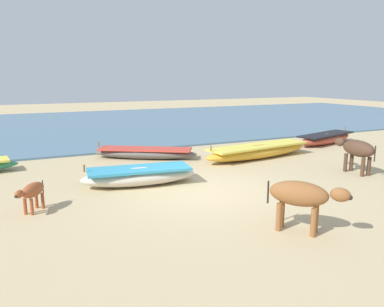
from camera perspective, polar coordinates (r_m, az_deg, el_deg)
ground at (r=10.33m, az=1.22°, el=-5.66°), size 80.00×80.00×0.00m
sea_water at (r=25.58m, az=-15.32°, el=4.30°), size 60.00×20.00×0.08m
fishing_boat_0 at (r=14.64m, az=10.15°, el=0.39°), size 5.09×1.74×0.71m
fishing_boat_1 at (r=18.69m, az=19.85°, el=2.22°), size 4.02×1.96×0.68m
fishing_boat_4 at (r=10.87m, az=-8.07°, el=-3.37°), size 3.42×1.45×0.71m
fishing_boat_6 at (r=14.41m, az=-7.20°, el=0.11°), size 3.85×2.83×0.61m
cow_adult_brown at (r=7.71m, az=16.43°, el=-6.26°), size 1.23×1.42×1.05m
calf_far_rust at (r=9.32m, az=-23.31°, el=-5.37°), size 0.77×0.95×0.68m
cow_second_adult_dark at (r=13.14m, az=23.94°, el=0.57°), size 0.52×1.69×1.09m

